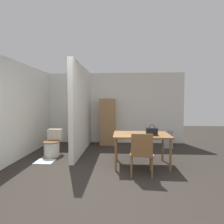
# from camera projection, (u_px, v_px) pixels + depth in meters

# --- Properties ---
(ground_plane) EXTENTS (16.00, 16.00, 0.00)m
(ground_plane) POSITION_uv_depth(u_px,v_px,m) (94.00, 191.00, 2.91)
(ground_plane) COLOR #2D2823
(wall_back) EXTENTS (5.31, 0.12, 2.50)m
(wall_back) POSITION_uv_depth(u_px,v_px,m) (109.00, 108.00, 6.33)
(wall_back) COLOR silver
(wall_back) RESTS_ON ground_plane
(wall_left) EXTENTS (0.12, 4.45, 2.50)m
(wall_left) POSITION_uv_depth(u_px,v_px,m) (21.00, 110.00, 4.66)
(wall_left) COLOR silver
(wall_left) RESTS_ON ground_plane
(partition_wall) EXTENTS (0.12, 2.33, 2.50)m
(partition_wall) POSITION_uv_depth(u_px,v_px,m) (82.00, 110.00, 5.14)
(partition_wall) COLOR silver
(partition_wall) RESTS_ON ground_plane
(dining_table) EXTENTS (1.28, 0.82, 0.74)m
(dining_table) POSITION_uv_depth(u_px,v_px,m) (141.00, 137.00, 4.04)
(dining_table) COLOR brown
(dining_table) RESTS_ON ground_plane
(wooden_chair) EXTENTS (0.50, 0.50, 0.87)m
(wooden_chair) POSITION_uv_depth(u_px,v_px,m) (142.00, 152.00, 3.50)
(wooden_chair) COLOR brown
(wooden_chair) RESTS_ON ground_plane
(toilet) EXTENTS (0.43, 0.58, 0.70)m
(toilet) POSITION_uv_depth(u_px,v_px,m) (53.00, 145.00, 4.80)
(toilet) COLOR silver
(toilet) RESTS_ON ground_plane
(handbag) EXTENTS (0.24, 0.16, 0.23)m
(handbag) POSITION_uv_depth(u_px,v_px,m) (152.00, 131.00, 3.91)
(handbag) COLOR black
(handbag) RESTS_ON dining_table
(wooden_cabinet) EXTENTS (0.51, 0.49, 1.58)m
(wooden_cabinet) POSITION_uv_depth(u_px,v_px,m) (108.00, 122.00, 6.05)
(wooden_cabinet) COLOR #997047
(wooden_cabinet) RESTS_ON ground_plane
(bath_mat) EXTENTS (0.45, 0.40, 0.01)m
(bath_mat) POSITION_uv_depth(u_px,v_px,m) (45.00, 161.00, 4.32)
(bath_mat) COLOR #B2BCC6
(bath_mat) RESTS_ON ground_plane
(space_heater) EXTENTS (0.28, 0.16, 0.55)m
(space_heater) POSITION_uv_depth(u_px,v_px,m) (168.00, 139.00, 5.59)
(space_heater) COLOR #9E9EA3
(space_heater) RESTS_ON ground_plane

